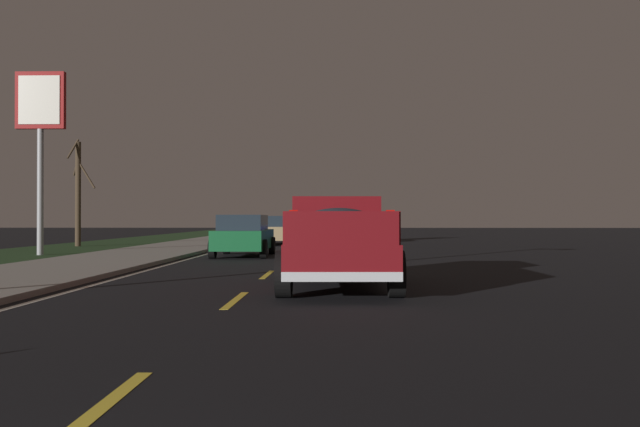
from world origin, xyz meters
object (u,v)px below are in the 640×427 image
(sedan_tan, at_px, (270,230))
(sedan_blue, at_px, (336,229))
(bare_tree_far, at_px, (78,191))
(pickup_truck, at_px, (337,239))
(gas_price_sign, at_px, (40,117))
(sedan_green, at_px, (244,235))

(sedan_tan, xyz_separation_m, sedan_blue, (2.24, -3.53, 0.00))
(sedan_tan, relative_size, bare_tree_far, 0.82)
(bare_tree_far, bearing_deg, pickup_truck, -146.24)
(gas_price_sign, distance_m, bare_tree_far, 8.56)
(pickup_truck, relative_size, bare_tree_far, 1.01)
(sedan_tan, relative_size, gas_price_sign, 0.63)
(sedan_green, bearing_deg, sedan_tan, 0.71)
(bare_tree_far, bearing_deg, sedan_blue, -71.17)
(pickup_truck, bearing_deg, bare_tree_far, 33.76)
(pickup_truck, distance_m, bare_tree_far, 23.65)
(pickup_truck, relative_size, sedan_blue, 1.24)
(sedan_green, height_order, sedan_blue, same)
(bare_tree_far, bearing_deg, sedan_green, -131.92)
(sedan_tan, height_order, gas_price_sign, gas_price_sign)
(sedan_blue, bearing_deg, bare_tree_far, 108.83)
(sedan_green, bearing_deg, gas_price_sign, 85.37)
(pickup_truck, bearing_deg, gas_price_sign, 44.58)
(sedan_tan, bearing_deg, pickup_truck, -170.61)
(sedan_green, distance_m, sedan_tan, 10.85)
(sedan_tan, bearing_deg, sedan_blue, -57.61)
(pickup_truck, xyz_separation_m, sedan_blue, (24.05, 0.08, -0.20))
(gas_price_sign, bearing_deg, bare_tree_far, 11.83)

